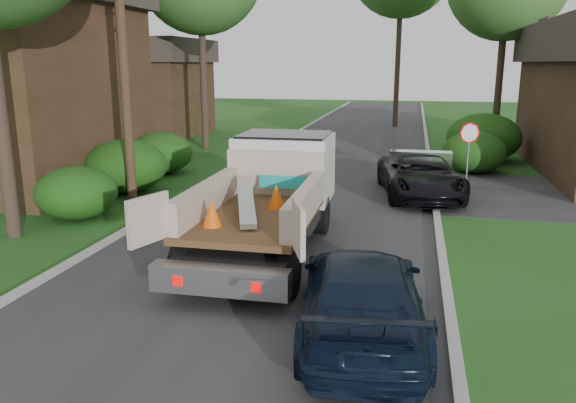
# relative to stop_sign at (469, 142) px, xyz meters

# --- Properties ---
(ground) EXTENTS (120.00, 120.00, 0.00)m
(ground) POSITION_rel_stop_sign_xyz_m (-5.20, -9.00, -1.78)
(ground) COLOR #1F4B15
(ground) RESTS_ON ground
(road) EXTENTS (8.00, 90.00, 0.02)m
(road) POSITION_rel_stop_sign_xyz_m (-5.20, 1.00, -1.77)
(road) COLOR #28282B
(road) RESTS_ON ground
(curb_left) EXTENTS (0.20, 90.00, 0.12)m
(curb_left) POSITION_rel_stop_sign_xyz_m (-9.30, 1.00, -1.72)
(curb_left) COLOR #9E9E99
(curb_left) RESTS_ON ground
(curb_right) EXTENTS (0.20, 90.00, 0.12)m
(curb_right) POSITION_rel_stop_sign_xyz_m (-1.10, 1.00, -1.72)
(curb_right) COLOR #9E9E99
(curb_right) RESTS_ON ground
(stop_sign) EXTENTS (0.71, 0.32, 2.48)m
(stop_sign) POSITION_rel_stop_sign_xyz_m (0.00, 0.00, 0.00)
(stop_sign) COLOR slate
(stop_sign) RESTS_ON ground
(utility_pole) EXTENTS (2.42, 1.25, 10.00)m
(utility_pole) POSITION_rel_stop_sign_xyz_m (-10.68, -4.02, 3.40)
(utility_pole) COLOR #382619
(utility_pole) RESTS_ON ground
(house_left_far) EXTENTS (7.56, 7.56, 6.00)m
(house_left_far) POSITION_rel_stop_sign_xyz_m (-18.70, 13.00, 1.27)
(house_left_far) COLOR #342315
(house_left_far) RESTS_ON ground
(hedge_left_a) EXTENTS (2.34, 2.34, 1.53)m
(hedge_left_a) POSITION_rel_stop_sign_xyz_m (-11.40, -6.00, -1.01)
(hedge_left_a) COLOR #1B400E
(hedge_left_a) RESTS_ON ground
(hedge_left_b) EXTENTS (2.86, 2.86, 1.87)m
(hedge_left_b) POSITION_rel_stop_sign_xyz_m (-11.70, -2.50, -0.84)
(hedge_left_b) COLOR #1B400E
(hedge_left_b) RESTS_ON ground
(hedge_left_c) EXTENTS (2.60, 2.60, 1.70)m
(hedge_left_c) POSITION_rel_stop_sign_xyz_m (-12.00, 1.00, -0.93)
(hedge_left_c) COLOR #1B400E
(hedge_left_c) RESTS_ON ground
(hedge_right_a) EXTENTS (2.60, 2.60, 1.70)m
(hedge_right_a) POSITION_rel_stop_sign_xyz_m (0.60, 4.00, -0.93)
(hedge_right_a) COLOR #1B400E
(hedge_right_a) RESTS_ON ground
(hedge_right_b) EXTENTS (3.38, 3.38, 2.21)m
(hedge_right_b) POSITION_rel_stop_sign_xyz_m (1.30, 7.00, -0.67)
(hedge_right_b) COLOR #1B400E
(hedge_right_b) RESTS_ON ground
(flatbed_truck) EXTENTS (3.24, 6.93, 2.61)m
(flatbed_truck) POSITION_rel_stop_sign_xyz_m (-5.24, -6.92, -0.36)
(flatbed_truck) COLOR black
(flatbed_truck) RESTS_ON ground
(black_pickup) EXTENTS (3.27, 5.60, 1.46)m
(black_pickup) POSITION_rel_stop_sign_xyz_m (-1.60, -0.91, -1.05)
(black_pickup) COLOR black
(black_pickup) RESTS_ON ground
(navy_suv) EXTENTS (2.53, 5.08, 1.42)m
(navy_suv) POSITION_rel_stop_sign_xyz_m (-2.60, -11.50, -1.07)
(navy_suv) COLOR black
(navy_suv) RESTS_ON ground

